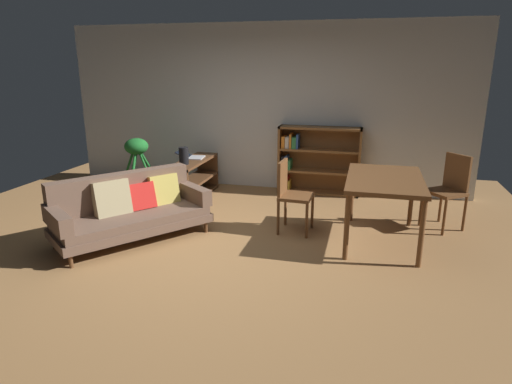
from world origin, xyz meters
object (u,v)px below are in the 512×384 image
at_px(desk_speaker, 184,156).
at_px(bookshelf, 315,160).
at_px(fabric_couch, 130,208).
at_px(media_console, 194,179).
at_px(open_laptop, 192,156).
at_px(dining_table, 385,184).
at_px(potted_floor_plant, 137,158).
at_px(dining_chair_far, 449,187).
at_px(dining_chair_near, 291,192).

distance_m(desk_speaker, bookshelf, 2.13).
bearing_deg(fabric_couch, bookshelf, 53.10).
xyz_separation_m(media_console, open_laptop, (-0.08, 0.16, 0.34)).
bearing_deg(open_laptop, dining_table, -23.65).
bearing_deg(potted_floor_plant, fabric_couch, -63.70).
bearing_deg(desk_speaker, potted_floor_plant, 154.56).
distance_m(fabric_couch, open_laptop, 1.95).
bearing_deg(dining_chair_far, media_console, 173.04).
bearing_deg(bookshelf, potted_floor_plant, -169.00).
height_order(potted_floor_plant, dining_table, potted_floor_plant).
relative_size(media_console, dining_chair_far, 1.38).
bearing_deg(open_laptop, bookshelf, 17.92).
bearing_deg(dining_chair_far, dining_chair_near, -162.33).
bearing_deg(bookshelf, media_console, -157.03).
relative_size(dining_chair_far, bookshelf, 0.73).
distance_m(media_console, open_laptop, 0.38).
bearing_deg(dining_table, fabric_couch, -167.63).
relative_size(fabric_couch, dining_table, 1.37).
distance_m(dining_table, dining_chair_far, 1.08).
relative_size(media_console, desk_speaker, 5.14).
xyz_separation_m(open_laptop, potted_floor_plant, (-1.00, 0.05, -0.10)).
distance_m(open_laptop, potted_floor_plant, 1.00).
height_order(desk_speaker, dining_chair_near, dining_chair_near).
xyz_separation_m(potted_floor_plant, bookshelf, (2.89, 0.56, 0.01)).
distance_m(fabric_couch, dining_chair_far, 4.01).
bearing_deg(fabric_couch, dining_table, 12.37).
relative_size(potted_floor_plant, bookshelf, 0.67).
bearing_deg(dining_chair_near, open_laptop, 146.19).
distance_m(open_laptop, bookshelf, 1.99).
bearing_deg(open_laptop, media_console, -62.08).
xyz_separation_m(open_laptop, dining_chair_near, (1.82, -1.22, -0.12)).
xyz_separation_m(media_console, dining_chair_near, (1.74, -1.07, 0.22)).
relative_size(media_console, dining_table, 0.96).
bearing_deg(open_laptop, dining_chair_near, -33.81).
xyz_separation_m(dining_chair_near, bookshelf, (0.07, 1.83, 0.03)).
xyz_separation_m(media_console, potted_floor_plant, (-1.08, 0.21, 0.24)).
height_order(media_console, desk_speaker, desk_speaker).
bearing_deg(potted_floor_plant, dining_chair_far, -7.83).
xyz_separation_m(potted_floor_plant, dining_chair_far, (4.76, -0.65, 0.01)).
relative_size(desk_speaker, dining_table, 0.19).
bearing_deg(fabric_couch, potted_floor_plant, 116.30).
xyz_separation_m(desk_speaker, potted_floor_plant, (-1.07, 0.51, -0.20)).
xyz_separation_m(fabric_couch, media_console, (0.10, 1.78, -0.08)).
bearing_deg(desk_speaker, dining_chair_near, -23.54).
height_order(fabric_couch, dining_table, dining_table).
bearing_deg(media_console, potted_floor_plant, 169.22).
relative_size(desk_speaker, bookshelf, 0.19).
distance_m(open_laptop, dining_chair_far, 3.81).
relative_size(media_console, dining_chair_near, 1.45).
bearing_deg(media_console, desk_speaker, -92.88).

